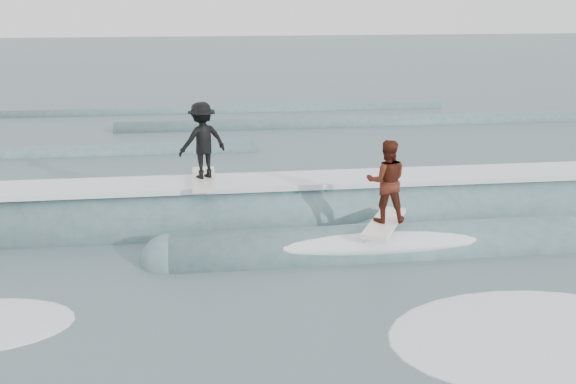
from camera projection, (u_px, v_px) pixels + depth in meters
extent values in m
plane|color=#425961|center=(328.00, 351.00, 10.32)|extent=(160.00, 160.00, 0.00)
cylinder|color=#3B6264|center=(283.00, 222.00, 16.13)|extent=(20.34, 2.01, 2.01)
cylinder|color=#3B6264|center=(375.00, 252.00, 14.26)|extent=(9.00, 1.26, 1.26)
sphere|color=#3B6264|center=(170.00, 262.00, 13.72)|extent=(1.26, 1.26, 1.26)
sphere|color=#3B6264|center=(565.00, 242.00, 14.81)|extent=(1.26, 1.26, 1.26)
cube|color=white|center=(283.00, 181.00, 15.81)|extent=(18.00, 1.30, 0.14)
ellipsoid|color=white|center=(375.00, 239.00, 14.17)|extent=(7.60, 1.30, 0.60)
cube|color=silver|center=(204.00, 179.00, 15.54)|extent=(0.57, 2.01, 0.10)
imported|color=black|center=(202.00, 140.00, 15.25)|extent=(1.35, 1.11, 1.83)
cube|color=white|center=(384.00, 223.00, 14.08)|extent=(1.44, 2.02, 0.10)
imported|color=#46180D|center=(386.00, 181.00, 13.80)|extent=(0.96, 0.79, 1.81)
ellipsoid|color=white|center=(539.00, 337.00, 10.74)|extent=(4.39, 2.99, 0.10)
cylinder|color=#3B6264|center=(372.00, 125.00, 28.02)|extent=(22.00, 0.80, 0.80)
cylinder|color=#3B6264|center=(221.00, 112.00, 31.03)|extent=(22.00, 0.60, 0.60)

